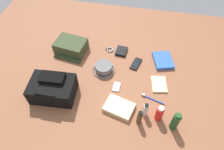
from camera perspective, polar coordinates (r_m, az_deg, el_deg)
name	(u,v)px	position (r m, az deg, el deg)	size (l,w,h in m)	color
ground_plane	(112,79)	(1.62, 0.00, -1.15)	(2.64, 2.02, 0.02)	brown
backpack	(53,88)	(1.52, -16.27, -3.61)	(0.33, 0.24, 0.17)	black
toiletry_pouch	(71,46)	(1.82, -11.47, 7.86)	(0.28, 0.26, 0.10)	#384228
bucket_hat	(104,68)	(1.64, -2.32, 1.94)	(0.18, 0.18, 0.06)	slate
shampoo_bottle	(175,122)	(1.39, 17.34, -12.35)	(0.05, 0.05, 0.17)	#19471E
sunscreen_spray	(159,113)	(1.40, 13.17, -10.43)	(0.05, 0.05, 0.14)	red
toothpaste_tube	(146,110)	(1.41, 9.39, -9.61)	(0.04, 0.04, 0.12)	white
cologne_bottle	(140,117)	(1.37, 7.74, -11.70)	(0.04, 0.04, 0.13)	#473319
paperback_novel	(163,60)	(1.77, 14.09, 3.98)	(0.19, 0.22, 0.03)	blue
cell_phone	(136,64)	(1.71, 6.74, 3.12)	(0.09, 0.15, 0.01)	black
media_player	(117,87)	(1.56, 1.30, -3.31)	(0.05, 0.09, 0.01)	#B7B7BC
wristwatch	(110,50)	(1.82, -0.66, 7.13)	(0.07, 0.06, 0.01)	#99999E
toothbrush	(151,99)	(1.52, 11.00, -6.53)	(0.17, 0.06, 0.02)	blue
wallet	(121,51)	(1.80, 2.66, 6.68)	(0.09, 0.11, 0.02)	black
notepad	(159,84)	(1.61, 13.04, -2.55)	(0.11, 0.15, 0.02)	beige
folded_towel	(119,107)	(1.45, 1.97, -9.04)	(0.20, 0.14, 0.04)	beige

